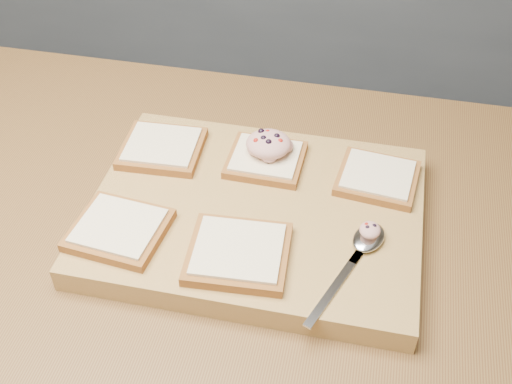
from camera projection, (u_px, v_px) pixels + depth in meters
back_counter at (349, 27)px, 2.19m from camera, size 3.60×0.62×0.94m
cutting_board at (256, 214)px, 0.89m from camera, size 0.45×0.34×0.04m
bread_far_left at (162, 148)px, 0.96m from camera, size 0.12×0.11×0.02m
bread_far_center at (266, 159)px, 0.94m from camera, size 0.11×0.10×0.02m
bread_far_right at (378, 177)px, 0.91m from camera, size 0.12×0.11×0.02m
bread_near_left at (119, 229)px, 0.83m from camera, size 0.13×0.12×0.02m
bread_near_center at (238, 253)px, 0.80m from camera, size 0.13×0.12×0.02m
tuna_salad_dollop at (269, 144)px, 0.93m from camera, size 0.07×0.06×0.03m
spoon at (364, 245)px, 0.82m from camera, size 0.09×0.19×0.01m
spoon_salad at (370, 230)px, 0.82m from camera, size 0.03×0.03×0.02m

